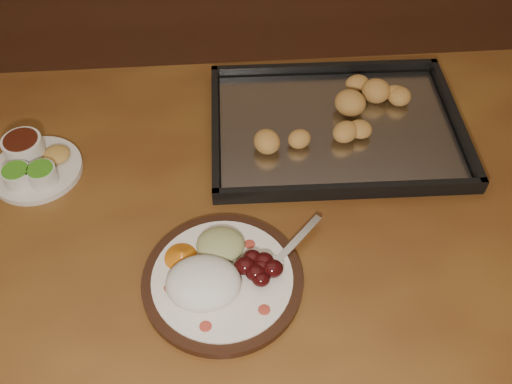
{
  "coord_description": "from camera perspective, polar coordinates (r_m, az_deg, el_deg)",
  "views": [
    {
      "loc": [
        0.22,
        -0.76,
        1.55
      ],
      "look_at": [
        0.22,
        -0.09,
        0.77
      ],
      "focal_mm": 40.0,
      "sensor_mm": 36.0,
      "label": 1
    }
  ],
  "objects": [
    {
      "name": "ground",
      "position": [
        1.74,
        -7.32,
        -14.28
      ],
      "size": [
        4.0,
        4.0,
        0.0
      ],
      "primitive_type": "plane",
      "color": "#4F2D1B",
      "rests_on": "ground"
    },
    {
      "name": "dining_table",
      "position": [
        1.1,
        -2.66,
        -5.55
      ],
      "size": [
        1.57,
        1.02,
        0.75
      ],
      "rotation": [
        0.0,
        0.0,
        0.08
      ],
      "color": "brown",
      "rests_on": "ground"
    },
    {
      "name": "dinner_plate",
      "position": [
        0.93,
        -3.73,
        -8.43
      ],
      "size": [
        0.3,
        0.26,
        0.06
      ],
      "rotation": [
        0.0,
        0.0,
        0.47
      ],
      "color": "black",
      "rests_on": "dining_table"
    },
    {
      "name": "condiment_saucer",
      "position": [
        1.16,
        -21.45,
        2.67
      ],
      "size": [
        0.17,
        0.17,
        0.06
      ],
      "rotation": [
        0.0,
        0.0,
        0.39
      ],
      "color": "silver",
      "rests_on": "dining_table"
    },
    {
      "name": "baking_tray",
      "position": [
        1.17,
        8.0,
        6.65
      ],
      "size": [
        0.52,
        0.4,
        0.05
      ],
      "rotation": [
        0.0,
        0.0,
        0.06
      ],
      "color": "black",
      "rests_on": "dining_table"
    }
  ]
}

